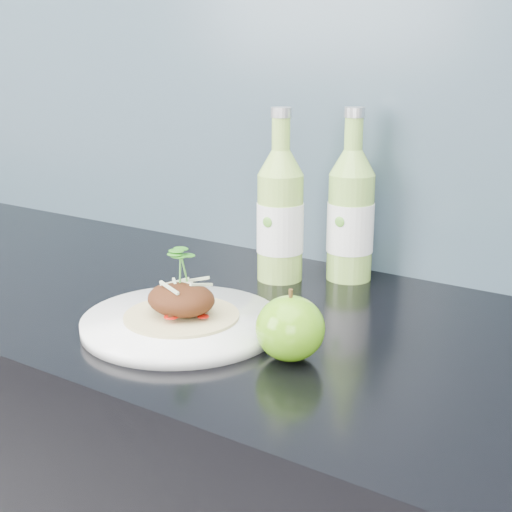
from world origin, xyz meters
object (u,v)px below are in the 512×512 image
object	(u,v)px
dinner_plate	(182,323)
cider_bottle_left	(280,216)
green_apple	(290,328)
cider_bottle_right	(351,216)

from	to	relation	value
dinner_plate	cider_bottle_left	distance (m)	0.27
dinner_plate	green_apple	distance (m)	0.18
dinner_plate	cider_bottle_left	size ratio (longest dim) A/B	1.17
cider_bottle_left	cider_bottle_right	distance (m)	0.11
cider_bottle_left	cider_bottle_right	world-z (taller)	same
green_apple	cider_bottle_right	world-z (taller)	cider_bottle_right
dinner_plate	cider_bottle_right	world-z (taller)	cider_bottle_right
green_apple	cider_bottle_left	distance (m)	0.32
cider_bottle_right	cider_bottle_left	bearing A→B (deg)	-138.69
cider_bottle_left	dinner_plate	bearing A→B (deg)	-98.85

